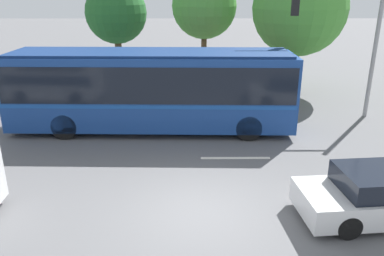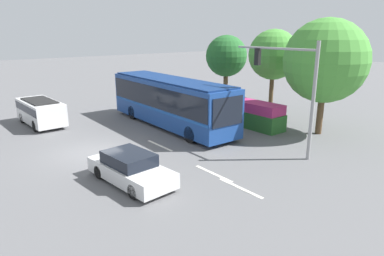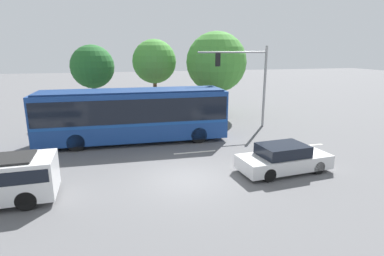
# 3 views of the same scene
# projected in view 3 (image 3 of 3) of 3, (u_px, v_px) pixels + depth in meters

# --- Properties ---
(ground_plane) EXTENTS (140.00, 140.00, 0.00)m
(ground_plane) POSITION_uv_depth(u_px,v_px,m) (186.00, 179.00, 13.62)
(ground_plane) COLOR #5B5B5E
(city_bus) EXTENTS (11.41, 2.93, 3.23)m
(city_bus) POSITION_uv_depth(u_px,v_px,m) (133.00, 113.00, 18.76)
(city_bus) COLOR navy
(city_bus) RESTS_ON ground
(sedan_foreground) EXTENTS (4.44, 2.14, 1.32)m
(sedan_foreground) POSITION_uv_depth(u_px,v_px,m) (283.00, 159.00, 14.36)
(sedan_foreground) COLOR silver
(sedan_foreground) RESTS_ON ground
(traffic_light_pole) EXTENTS (5.15, 0.24, 5.85)m
(traffic_light_pole) POSITION_uv_depth(u_px,v_px,m) (249.00, 74.00, 21.87)
(traffic_light_pole) COLOR gray
(traffic_light_pole) RESTS_ON ground
(flowering_hedge) EXTENTS (6.81, 1.52, 1.73)m
(flowering_hedge) POSITION_uv_depth(u_px,v_px,m) (163.00, 113.00, 23.56)
(flowering_hedge) COLOR #286028
(flowering_hedge) RESTS_ON ground
(street_tree_left) EXTENTS (3.48, 3.48, 5.98)m
(street_tree_left) POSITION_uv_depth(u_px,v_px,m) (92.00, 67.00, 24.81)
(street_tree_left) COLOR brown
(street_tree_left) RESTS_ON ground
(street_tree_centre) EXTENTS (3.66, 3.66, 6.44)m
(street_tree_centre) POSITION_uv_depth(u_px,v_px,m) (154.00, 62.00, 25.84)
(street_tree_centre) COLOR brown
(street_tree_centre) RESTS_ON ground
(street_tree_right) EXTENTS (5.04, 5.04, 7.07)m
(street_tree_right) POSITION_uv_depth(u_px,v_px,m) (216.00, 62.00, 25.71)
(street_tree_right) COLOR brown
(street_tree_right) RESTS_ON ground
(lane_stripe_near) EXTENTS (2.40, 0.16, 0.01)m
(lane_stripe_near) POSITION_uv_depth(u_px,v_px,m) (305.00, 146.00, 18.35)
(lane_stripe_near) COLOR silver
(lane_stripe_near) RESTS_ON ground
(lane_stripe_mid) EXTENTS (2.40, 0.16, 0.01)m
(lane_stripe_mid) POSITION_uv_depth(u_px,v_px,m) (195.00, 152.00, 17.17)
(lane_stripe_mid) COLOR silver
(lane_stripe_mid) RESTS_ON ground
(lane_stripe_far) EXTENTS (2.40, 0.16, 0.01)m
(lane_stripe_far) POSITION_uv_depth(u_px,v_px,m) (276.00, 147.00, 18.05)
(lane_stripe_far) COLOR silver
(lane_stripe_far) RESTS_ON ground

